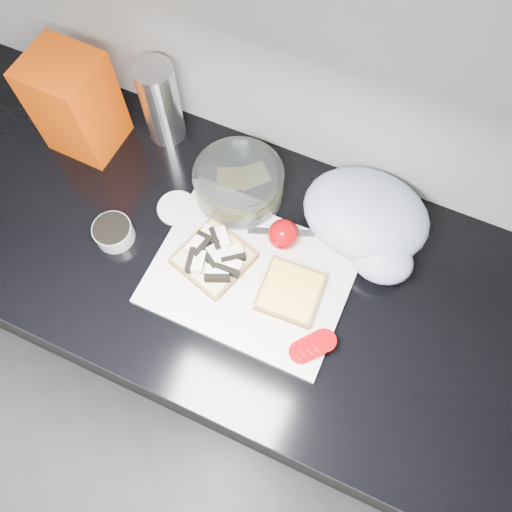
{
  "coord_description": "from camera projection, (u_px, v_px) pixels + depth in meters",
  "views": [
    {
      "loc": [
        0.29,
        0.83,
        1.87
      ],
      "look_at": [
        0.12,
        1.2,
        0.95
      ],
      "focal_mm": 35.0,
      "sensor_mm": 36.0,
      "label": 1
    }
  ],
  "objects": [
    {
      "name": "steel_canister",
      "position": [
        161.0,
        103.0,
        1.1
      ],
      "size": [
        0.09,
        0.09,
        0.2
      ],
      "primitive_type": "cylinder",
      "color": "silver",
      "rests_on": "countertop"
    },
    {
      "name": "countertop",
      "position": [
        206.0,
        247.0,
        1.09
      ],
      "size": [
        3.5,
        0.64,
        0.04
      ],
      "primitive_type": "cube",
      "color": "black",
      "rests_on": "base_cabinet"
    },
    {
      "name": "tomato_slices",
      "position": [
        312.0,
        346.0,
        0.96
      ],
      "size": [
        0.09,
        0.1,
        0.02
      ],
      "rotation": [
        0.0,
        0.0,
        0.37
      ],
      "color": "#9C0308",
      "rests_on": "cutting_board"
    },
    {
      "name": "cutting_board",
      "position": [
        250.0,
        277.0,
        1.04
      ],
      "size": [
        0.4,
        0.3,
        0.01
      ],
      "primitive_type": "cube",
      "color": "silver",
      "rests_on": "countertop"
    },
    {
      "name": "base_cabinet",
      "position": [
        220.0,
        310.0,
        1.5
      ],
      "size": [
        3.5,
        0.6,
        0.86
      ],
      "primitive_type": "cube",
      "color": "black",
      "rests_on": "ground"
    },
    {
      "name": "bread_right",
      "position": [
        290.0,
        292.0,
        1.01
      ],
      "size": [
        0.13,
        0.13,
        0.02
      ],
      "rotation": [
        0.0,
        0.0,
        0.05
      ],
      "color": "beige",
      "rests_on": "cutting_board"
    },
    {
      "name": "seed_tub",
      "position": [
        113.0,
        232.0,
        1.06
      ],
      "size": [
        0.08,
        0.08,
        0.04
      ],
      "color": "#A6ACAC",
      "rests_on": "countertop"
    },
    {
      "name": "knife",
      "position": [
        310.0,
        233.0,
        1.07
      ],
      "size": [
        0.2,
        0.09,
        0.01
      ],
      "rotation": [
        0.0,
        0.0,
        0.36
      ],
      "color": "#B5B5BA",
      "rests_on": "cutting_board"
    },
    {
      "name": "bread_left",
      "position": [
        214.0,
        257.0,
        1.03
      ],
      "size": [
        0.17,
        0.17,
        0.04
      ],
      "rotation": [
        0.0,
        0.0,
        -0.29
      ],
      "color": "beige",
      "rests_on": "cutting_board"
    },
    {
      "name": "bread_bag",
      "position": [
        76.0,
        104.0,
        1.08
      ],
      "size": [
        0.15,
        0.14,
        0.23
      ],
      "primitive_type": "cube",
      "rotation": [
        0.0,
        0.0,
        -0.03
      ],
      "color": "#DA4703",
      "rests_on": "countertop"
    },
    {
      "name": "glass_bowl",
      "position": [
        239.0,
        184.0,
        1.09
      ],
      "size": [
        0.2,
        0.2,
        0.08
      ],
      "rotation": [
        0.0,
        0.0,
        0.41
      ],
      "color": "silver",
      "rests_on": "countertop"
    },
    {
      "name": "grocery_bag",
      "position": [
        368.0,
        221.0,
        1.03
      ],
      "size": [
        0.27,
        0.23,
        0.12
      ],
      "rotation": [
        0.0,
        0.0,
        -0.0
      ],
      "color": "silver",
      "rests_on": "countertop"
    },
    {
      "name": "tub_lid",
      "position": [
        177.0,
        208.0,
        1.11
      ],
      "size": [
        0.11,
        0.11,
        0.01
      ],
      "primitive_type": "cylinder",
      "rotation": [
        0.0,
        0.0,
        0.25
      ],
      "color": "silver",
      "rests_on": "countertop"
    },
    {
      "name": "whole_tomatoes",
      "position": [
        283.0,
        234.0,
        1.05
      ],
      "size": [
        0.07,
        0.07,
        0.07
      ],
      "rotation": [
        0.0,
        0.0,
        -0.36
      ],
      "color": "#9C0308",
      "rests_on": "countertop"
    }
  ]
}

